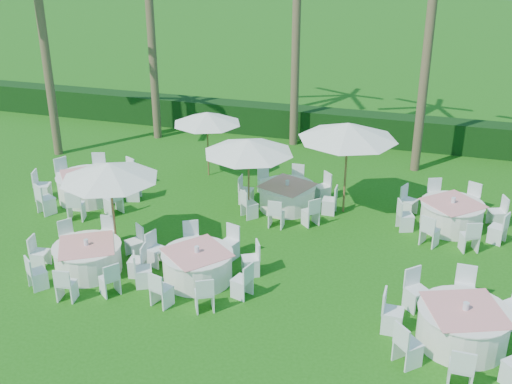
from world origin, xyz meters
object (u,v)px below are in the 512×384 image
at_px(banquet_table_b, 198,265).
at_px(banquet_table_c, 463,326).
at_px(banquet_table_a, 88,257).
at_px(umbrella_b, 248,146).
at_px(umbrella_d, 348,131).
at_px(banquet_table_f, 452,215).
at_px(banquet_table_d, 88,186).
at_px(umbrella_c, 207,118).
at_px(umbrella_a, 109,171).
at_px(banquet_table_e, 287,196).

xyz_separation_m(banquet_table_b, banquet_table_c, (6.44, -0.79, 0.04)).
xyz_separation_m(banquet_table_a, umbrella_b, (2.97, 4.47, 1.82)).
bearing_deg(umbrella_d, umbrella_b, -159.81).
distance_m(banquet_table_f, umbrella_b, 6.31).
bearing_deg(banquet_table_c, banquet_table_b, 172.99).
bearing_deg(banquet_table_b, banquet_table_c, -7.01).
bearing_deg(banquet_table_d, umbrella_c, 45.50).
xyz_separation_m(banquet_table_a, umbrella_a, (0.22, 1.11, 2.01)).
relative_size(banquet_table_b, umbrella_c, 1.32).
height_order(banquet_table_b, banquet_table_d, banquet_table_d).
bearing_deg(umbrella_b, umbrella_c, 131.51).
bearing_deg(umbrella_b, umbrella_d, 20.19).
bearing_deg(banquet_table_f, umbrella_b, -172.14).
distance_m(banquet_table_c, banquet_table_e, 7.71).
bearing_deg(banquet_table_f, umbrella_d, 176.59).
relative_size(umbrella_b, umbrella_c, 1.15).
bearing_deg(banquet_table_c, umbrella_a, 170.84).
distance_m(umbrella_a, umbrella_c, 5.98).
distance_m(banquet_table_e, umbrella_d, 2.84).
relative_size(banquet_table_d, umbrella_a, 1.28).
relative_size(banquet_table_c, banquet_table_e, 1.11).
distance_m(banquet_table_e, banquet_table_f, 4.97).
xyz_separation_m(banquet_table_c, umbrella_b, (-6.34, 4.83, 1.77)).
relative_size(banquet_table_a, banquet_table_d, 0.91).
xyz_separation_m(banquet_table_b, umbrella_d, (2.87, 5.05, 2.22)).
bearing_deg(umbrella_d, banquet_table_a, -136.28).
bearing_deg(banquet_table_d, banquet_table_a, -59.79).
relative_size(umbrella_a, umbrella_b, 0.97).
xyz_separation_m(umbrella_a, umbrella_c, (0.45, 5.96, -0.30)).
height_order(banquet_table_a, banquet_table_e, banquet_table_e).
distance_m(banquet_table_a, banquet_table_e, 6.58).
height_order(banquet_table_d, umbrella_c, umbrella_c).
distance_m(umbrella_b, umbrella_d, 2.98).
xyz_separation_m(banquet_table_e, umbrella_c, (-3.33, 1.85, 1.70)).
xyz_separation_m(banquet_table_d, umbrella_a, (2.55, -2.90, 1.96)).
xyz_separation_m(banquet_table_b, umbrella_a, (-2.65, 0.68, 1.99)).
xyz_separation_m(umbrella_a, umbrella_b, (2.75, 3.36, -0.19)).
bearing_deg(banquet_table_e, umbrella_c, 150.98).
bearing_deg(banquet_table_d, umbrella_a, -48.67).
bearing_deg(umbrella_a, banquet_table_d, 131.33).
bearing_deg(umbrella_d, banquet_table_b, -119.59).
bearing_deg(banquet_table_c, umbrella_b, 142.72).
xyz_separation_m(banquet_table_c, banquet_table_f, (-0.34, 5.65, -0.03)).
relative_size(banquet_table_a, banquet_table_c, 0.89).
xyz_separation_m(banquet_table_f, umbrella_d, (-3.22, 0.19, 2.21)).
bearing_deg(umbrella_c, banquet_table_a, -95.39).
bearing_deg(banquet_table_a, umbrella_b, 56.41).
bearing_deg(banquet_table_e, banquet_table_b, -103.20).
height_order(banquet_table_c, umbrella_c, umbrella_c).
distance_m(banquet_table_a, umbrella_d, 8.25).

